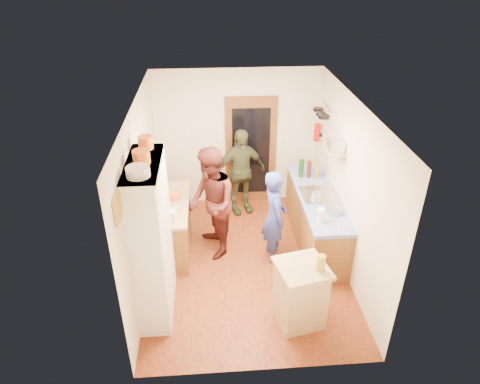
{
  "coord_description": "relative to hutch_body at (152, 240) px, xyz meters",
  "views": [
    {
      "loc": [
        -0.51,
        -5.34,
        4.36
      ],
      "look_at": [
        -0.09,
        0.15,
        1.22
      ],
      "focal_mm": 32.0,
      "sensor_mm": 36.0,
      "label": 1
    }
  ],
  "objects": [
    {
      "name": "orange_pot_a",
      "position": [
        0.0,
        -0.01,
        1.18
      ],
      "size": [
        0.2,
        0.2,
        0.16
      ],
      "primitive_type": "cylinder",
      "color": "orange",
      "rests_on": "hutch_top_shelf"
    },
    {
      "name": "bottle_b",
      "position": [
        2.48,
        1.95,
        -0.05
      ],
      "size": [
        0.08,
        0.08,
        0.31
      ],
      "primitive_type": "cylinder",
      "rotation": [
        0.0,
        0.0,
        0.11
      ],
      "color": "#591419",
      "rests_on": "right_counter_top"
    },
    {
      "name": "left_counter_base",
      "position": [
        0.1,
        1.25,
        -0.68
      ],
      "size": [
        0.6,
        1.4,
        0.85
      ],
      "primitive_type": "cube",
      "color": "brown",
      "rests_on": "ground"
    },
    {
      "name": "person_hob",
      "position": [
        1.77,
        0.92,
        -0.33
      ],
      "size": [
        0.43,
        0.6,
        1.54
      ],
      "primitive_type": "imported",
      "rotation": [
        0.0,
        0.0,
        1.68
      ],
      "color": "#2D3A8E",
      "rests_on": "ground"
    },
    {
      "name": "mixing_bowl",
      "position": [
        2.6,
        0.76,
        -0.15
      ],
      "size": [
        0.25,
        0.25,
        0.09
      ],
      "primitive_type": "cylinder",
      "rotation": [
        0.0,
        0.0,
        0.05
      ],
      "color": "silver",
      "rests_on": "right_counter_top"
    },
    {
      "name": "kettle",
      "position": [
        0.05,
        1.07,
        -0.11
      ],
      "size": [
        0.16,
        0.16,
        0.18
      ],
      "primitive_type": "cylinder",
      "rotation": [
        0.0,
        0.0,
        0.03
      ],
      "color": "white",
      "rests_on": "left_counter_top"
    },
    {
      "name": "right_counter_top",
      "position": [
        2.5,
        1.3,
        -0.23
      ],
      "size": [
        0.62,
        2.22,
        0.06
      ],
      "primitive_type": "cube",
      "color": "#0D33A1",
      "rests_on": "right_counter_base"
    },
    {
      "name": "plate_stack",
      "position": [
        0.0,
        -0.33,
        1.15
      ],
      "size": [
        0.26,
        0.26,
        0.11
      ],
      "primitive_type": "cylinder",
      "color": "white",
      "rests_on": "hutch_top_shelf"
    },
    {
      "name": "left_counter_top",
      "position": [
        0.1,
        1.25,
        -0.23
      ],
      "size": [
        0.64,
        1.44,
        0.05
      ],
      "primitive_type": "cube",
      "color": "tan",
      "rests_on": "left_counter_base"
    },
    {
      "name": "hob",
      "position": [
        2.5,
        1.28,
        -0.18
      ],
      "size": [
        0.55,
        0.58,
        0.04
      ],
      "primitive_type": "cube",
      "color": "silver",
      "rests_on": "right_counter_top"
    },
    {
      "name": "toaster",
      "position": [
        0.15,
        0.73,
        -0.12
      ],
      "size": [
        0.24,
        0.18,
        0.17
      ],
      "primitive_type": "cube",
      "rotation": [
        0.0,
        0.0,
        -0.11
      ],
      "color": "white",
      "rests_on": "left_counter_top"
    },
    {
      "name": "paper_towel",
      "position": [
        2.35,
        0.55,
        -0.09
      ],
      "size": [
        0.12,
        0.12,
        0.22
      ],
      "primitive_type": "cylinder",
      "rotation": [
        0.0,
        0.0,
        0.18
      ],
      "color": "white",
      "rests_on": "right_counter_top"
    },
    {
      "name": "hutch_top_shelf",
      "position": [
        0.0,
        0.0,
        1.08
      ],
      "size": [
        0.4,
        1.14,
        0.04
      ],
      "primitive_type": "cube",
      "color": "white",
      "rests_on": "hutch_body"
    },
    {
      "name": "pan_hang_c",
      "position": [
        2.7,
        2.55,
        0.81
      ],
      "size": [
        0.17,
        0.17,
        0.05
      ],
      "primitive_type": "cylinder",
      "color": "black",
      "rests_on": "pan_rail"
    },
    {
      "name": "person_left",
      "position": [
        0.8,
        1.2,
        -0.19
      ],
      "size": [
        0.87,
        1.02,
        1.83
      ],
      "primitive_type": "imported",
      "rotation": [
        0.0,
        0.0,
        -1.35
      ],
      "color": "#471A18",
      "rests_on": "ground"
    },
    {
      "name": "ceiling",
      "position": [
        1.3,
        0.8,
        1.51
      ],
      "size": [
        3.0,
        4.0,
        0.02
      ],
      "primitive_type": "cube",
      "color": "silver",
      "rests_on": "ground"
    },
    {
      "name": "ext_bracket",
      "position": [
        2.77,
        2.5,
        0.35
      ],
      "size": [
        0.06,
        0.1,
        0.04
      ],
      "primitive_type": "cube",
      "color": "black",
      "rests_on": "wall_right"
    },
    {
      "name": "bottle_c",
      "position": [
        2.61,
        1.88,
        -0.06
      ],
      "size": [
        0.08,
        0.08,
        0.29
      ],
      "primitive_type": "cylinder",
      "rotation": [
        0.0,
        0.0,
        -0.07
      ],
      "color": "olive",
      "rests_on": "right_counter_top"
    },
    {
      "name": "radio",
      "position": [
        2.67,
        1.25,
        0.69
      ],
      "size": [
        0.24,
        0.31,
        0.15
      ],
      "primitive_type": "cube",
      "rotation": [
        0.0,
        0.0,
        -0.05
      ],
      "color": "silver",
      "rests_on": "wall_shelf"
    },
    {
      "name": "island_top",
      "position": [
        1.89,
        -0.45,
        -0.22
      ],
      "size": [
        0.74,
        0.74,
        0.05
      ],
      "primitive_type": "cube",
      "rotation": [
        0.0,
        0.0,
        0.22
      ],
      "color": "tan",
      "rests_on": "island_base"
    },
    {
      "name": "door_glass",
      "position": [
        1.55,
        2.74,
        -0.05
      ],
      "size": [
        0.7,
        0.02,
        1.7
      ],
      "primitive_type": "cube",
      "color": "black",
      "rests_on": "door_frame"
    },
    {
      "name": "fire_extinguisher",
      "position": [
        2.71,
        2.5,
        0.4
      ],
      "size": [
        0.11,
        0.11,
        0.32
      ],
      "primitive_type": "cylinder",
      "color": "red",
      "rests_on": "wall_right"
    },
    {
      "name": "wall_right",
      "position": [
        2.81,
        0.8,
        0.2
      ],
      "size": [
        0.02,
        4.0,
        2.6
      ],
      "primitive_type": "cube",
      "color": "#EDE5CC",
      "rests_on": "ground"
    },
    {
      "name": "chopping_board",
      "position": [
        0.12,
        1.72,
        -0.19
      ],
      "size": [
        0.32,
        0.24,
        0.02
      ],
      "primitive_type": "cube",
      "rotation": [
        0.0,
        0.0,
        0.08
      ],
      "color": "tan",
      "rests_on": "left_counter_top"
    },
    {
      "name": "pan_hang_a",
      "position": [
        2.7,
        2.15,
        0.82
      ],
      "size": [
        0.18,
        0.18,
        0.05
      ],
      "primitive_type": "cylinder",
      "color": "black",
      "rests_on": "pan_rail"
    },
    {
      "name": "orange_bowl",
      "position": [
        0.18,
        1.37,
        -0.15
      ],
      "size": [
        0.26,
        0.26,
        0.1
      ],
      "primitive_type": "cylinder",
      "rotation": [
        0.0,
        0.0,
        0.27
      ],
      "color": "orange",
      "rests_on": "left_counter_top"
    },
    {
      "name": "hutch_body",
      "position": [
        0.0,
        0.0,
        0.0
      ],
      "size": [
        0.4,
        1.2,
        2.2
      ],
      "primitive_type": "cube",
      "color": "white",
      "rests_on": "ground"
    },
    {
      "name": "pot_on_hob",
      "position": [
        2.45,
        1.28,
        -0.1
      ],
      "size": [
        0.18,
        0.18,
        0.12
      ],
      "primitive_type": "cylinder",
      "color": "silver",
      "rests_on": "hob"
    },
    {
      "name": "island_base",
      "position": [
        1.89,
        -0.45,
        -0.67
      ],
      "size": [
        0.66,
        0.66,
        0.86
      ],
      "primitive_type": "cube",
      "rotation": [
        0.0,
        0.0,
        0.22
      ],
      "color": "tan",
      "rests_on": "ground"
    },
    {
      "name": "wall_front",
      "position": [
        1.3,
        -1.21,
        0.2
      ],
      "size": [
        3.0,
        0.02,
        2.6
      ],
      "primitive_type": "cube",
      "color": "#EDE5CC",
      "rests_on": "ground"
    },
    {
      "name": "wall_left",
      "position": [
        -0.21,
        0.8,
        0.2
      ],
      "size": [
        0.02,
        4.0,
        2.6
      ],
      "primitive_type": "cube",
      "color": "#EDE5CC",
      "rests_on": "ground"
    },
    {
      "name": "door_frame",
      "position": [
        1.55,
        2.77,
        -0.05
      ],
      "size": [
        0.95,
        0.06,
        2.1
      ],
      "primitive_type": "cube",
      "color": "brown",
      "rests_on": "ground"
    },
    {
      "name": "wall_shelf",
      "position": [
        2.67,
        1.25,
        0.6
      ],
      "size": [
        0.26,
        0.42,
        0.03
      ],
      "primitive_type": "cube",
      "color": "tan",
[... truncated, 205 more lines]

